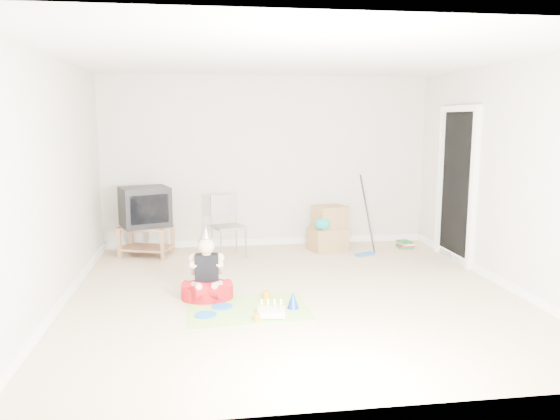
{
  "coord_description": "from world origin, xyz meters",
  "views": [
    {
      "loc": [
        -0.98,
        -5.83,
        1.96
      ],
      "look_at": [
        -0.1,
        0.4,
        0.9
      ],
      "focal_mm": 35.0,
      "sensor_mm": 36.0,
      "label": 1
    }
  ],
  "objects": [
    {
      "name": "folding_chair",
      "position": [
        -0.64,
        1.78,
        0.44
      ],
      "size": [
        0.52,
        0.51,
        0.91
      ],
      "color": "gray",
      "rests_on": "ground"
    },
    {
      "name": "orange_cup_near",
      "position": [
        -0.33,
        -0.15,
        0.05
      ],
      "size": [
        0.1,
        0.1,
        0.09
      ],
      "primitive_type": "cylinder",
      "rotation": [
        0.0,
        0.0,
        -0.36
      ],
      "color": "orange",
      "rests_on": "party_mat"
    },
    {
      "name": "party_mat",
      "position": [
        -0.55,
        -0.42,
        0.0
      ],
      "size": [
        1.3,
        0.97,
        0.01
      ],
      "primitive_type": "cube",
      "rotation": [
        0.0,
        0.0,
        0.05
      ],
      "color": "#EC319E",
      "rests_on": "ground"
    },
    {
      "name": "blue_plate_far",
      "position": [
        -0.99,
        -0.56,
        0.01
      ],
      "size": [
        0.24,
        0.24,
        0.01
      ],
      "primitive_type": "cylinder",
      "rotation": [
        0.0,
        0.0,
        -0.11
      ],
      "color": "blue",
      "rests_on": "party_mat"
    },
    {
      "name": "birthday_cake",
      "position": [
        -0.34,
        -0.67,
        0.04
      ],
      "size": [
        0.3,
        0.26,
        0.14
      ],
      "color": "silver",
      "rests_on": "party_mat"
    },
    {
      "name": "floor_mop",
      "position": [
        1.31,
        1.61,
        0.26
      ],
      "size": [
        0.3,
        0.36,
        1.14
      ],
      "color": "blue",
      "rests_on": "ground"
    },
    {
      "name": "blue_party_hat",
      "position": [
        -0.09,
        -0.47,
        0.1
      ],
      "size": [
        0.15,
        0.15,
        0.18
      ],
      "primitive_type": "cone",
      "rotation": [
        0.0,
        0.0,
        -0.19
      ],
      "color": "#1A44B7",
      "rests_on": "party_mat"
    },
    {
      "name": "tv_stand",
      "position": [
        -1.81,
        2.01,
        0.26
      ],
      "size": [
        0.81,
        0.64,
        0.44
      ],
      "color": "#986644",
      "rests_on": "ground"
    },
    {
      "name": "orange_cup_far",
      "position": [
        -0.49,
        -0.78,
        0.04
      ],
      "size": [
        0.08,
        0.08,
        0.07
      ],
      "primitive_type": "cylinder",
      "rotation": [
        0.0,
        0.0,
        -0.32
      ],
      "color": "orange",
      "rests_on": "party_mat"
    },
    {
      "name": "doorway_recess",
      "position": [
        2.48,
        1.2,
        1.02
      ],
      "size": [
        0.02,
        0.9,
        2.05
      ],
      "primitive_type": "cube",
      "color": "black",
      "rests_on": "ground"
    },
    {
      "name": "blue_plate_near",
      "position": [
        -0.82,
        -0.34,
        0.01
      ],
      "size": [
        0.28,
        0.28,
        0.01
      ],
      "primitive_type": "cylinder",
      "rotation": [
        0.0,
        0.0,
        -0.34
      ],
      "color": "blue",
      "rests_on": "party_mat"
    },
    {
      "name": "cardboard_boxes",
      "position": [
        0.86,
        2.01,
        0.32
      ],
      "size": [
        0.61,
        0.54,
        0.66
      ],
      "color": "#A47F4F",
      "rests_on": "ground"
    },
    {
      "name": "crt_tv",
      "position": [
        -1.81,
        2.01,
        0.72
      ],
      "size": [
        0.79,
        0.72,
        0.56
      ],
      "primitive_type": "cube",
      "rotation": [
        0.0,
        0.0,
        0.34
      ],
      "color": "black",
      "rests_on": "tv_stand"
    },
    {
      "name": "seated_woman",
      "position": [
        -0.97,
        -0.01,
        0.18
      ],
      "size": [
        0.58,
        0.58,
        0.82
      ],
      "color": "#B01016",
      "rests_on": "ground"
    },
    {
      "name": "ground",
      "position": [
        0.0,
        0.0,
        0.0
      ],
      "size": [
        5.0,
        5.0,
        0.0
      ],
      "primitive_type": "plane",
      "color": "beige",
      "rests_on": "ground"
    },
    {
      "name": "book_pile",
      "position": [
        2.06,
        1.98,
        0.05
      ],
      "size": [
        0.22,
        0.27,
        0.11
      ],
      "color": "#21652E",
      "rests_on": "ground"
    }
  ]
}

